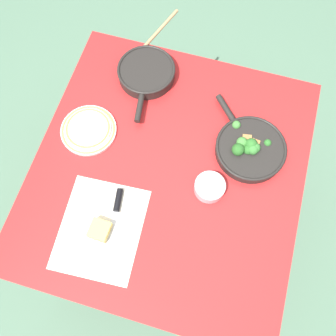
% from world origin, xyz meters
% --- Properties ---
extents(ground_plane, '(14.00, 14.00, 0.00)m').
position_xyz_m(ground_plane, '(0.00, 0.00, 0.00)').
color(ground_plane, '#51755B').
extents(dining_table_red, '(1.08, 1.02, 0.75)m').
position_xyz_m(dining_table_red, '(0.00, 0.00, 0.67)').
color(dining_table_red, red).
rests_on(dining_table_red, ground_plane).
extents(skillet_broccoli, '(0.34, 0.32, 0.08)m').
position_xyz_m(skillet_broccoli, '(-0.16, 0.28, 0.78)').
color(skillet_broccoli, black).
rests_on(skillet_broccoli, dining_table_red).
extents(skillet_eggs, '(0.36, 0.24, 0.06)m').
position_xyz_m(skillet_eggs, '(-0.38, -0.20, 0.78)').
color(skillet_eggs, black).
rests_on(skillet_eggs, dining_table_red).
extents(wooden_spoon, '(0.40, 0.16, 0.02)m').
position_xyz_m(wooden_spoon, '(-0.52, -0.26, 0.76)').
color(wooden_spoon, tan).
rests_on(wooden_spoon, dining_table_red).
extents(parchment_sheet, '(0.37, 0.31, 0.00)m').
position_xyz_m(parchment_sheet, '(0.28, -0.17, 0.76)').
color(parchment_sheet, silver).
rests_on(parchment_sheet, dining_table_red).
extents(grater_knife, '(0.29, 0.07, 0.02)m').
position_xyz_m(grater_knife, '(0.23, -0.13, 0.76)').
color(grater_knife, silver).
rests_on(grater_knife, dining_table_red).
extents(cheese_block, '(0.07, 0.07, 0.04)m').
position_xyz_m(cheese_block, '(0.29, -0.17, 0.78)').
color(cheese_block, '#E0C15B').
rests_on(cheese_block, dining_table_red).
extents(dinner_plate_stack, '(0.22, 0.22, 0.03)m').
position_xyz_m(dinner_plate_stack, '(-0.07, -0.35, 0.77)').
color(dinner_plate_stack, silver).
rests_on(dinner_plate_stack, dining_table_red).
extents(prep_bowl_steel, '(0.11, 0.11, 0.05)m').
position_xyz_m(prep_bowl_steel, '(0.03, 0.17, 0.78)').
color(prep_bowl_steel, '#B7B7BC').
rests_on(prep_bowl_steel, dining_table_red).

